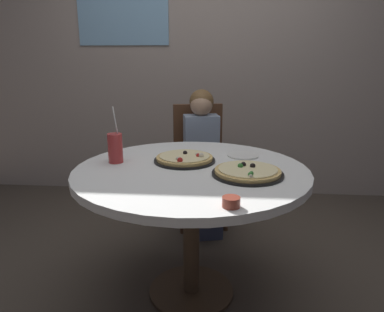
{
  "coord_description": "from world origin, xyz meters",
  "views": [
    {
      "loc": [
        0.15,
        -1.75,
        1.29
      ],
      "look_at": [
        0.0,
        0.05,
        0.8
      ],
      "focal_mm": 33.01,
      "sensor_mm": 36.0,
      "label": 1
    }
  ],
  "objects": [
    {
      "name": "diner_child",
      "position": [
        0.02,
        0.82,
        0.48
      ],
      "size": [
        0.33,
        0.43,
        1.08
      ],
      "color": "#3F4766",
      "rests_on": "ground_plane"
    },
    {
      "name": "pizza_cheese",
      "position": [
        -0.05,
        0.12,
        0.77
      ],
      "size": [
        0.34,
        0.34,
        0.05
      ],
      "color": "black",
      "rests_on": "dining_table"
    },
    {
      "name": "soda_cup",
      "position": [
        -0.42,
        0.07,
        0.83
      ],
      "size": [
        0.08,
        0.08,
        0.31
      ],
      "color": "#B73333",
      "rests_on": "dining_table"
    },
    {
      "name": "dining_table",
      "position": [
        0.0,
        0.0,
        0.65
      ],
      "size": [
        1.22,
        1.22,
        0.75
      ],
      "color": "white",
      "rests_on": "ground_plane"
    },
    {
      "name": "chair_wooden",
      "position": [
        -0.02,
        1.0,
        0.53
      ],
      "size": [
        0.48,
        0.48,
        0.95
      ],
      "color": "brown",
      "rests_on": "ground_plane"
    },
    {
      "name": "sauce_bowl",
      "position": [
        0.2,
        -0.49,
        0.77
      ],
      "size": [
        0.07,
        0.07,
        0.04
      ],
      "primitive_type": "cylinder",
      "color": "brown",
      "rests_on": "dining_table"
    },
    {
      "name": "plate_small",
      "position": [
        0.28,
        0.25,
        0.76
      ],
      "size": [
        0.18,
        0.18,
        0.01
      ],
      "primitive_type": "cylinder",
      "color": "white",
      "rests_on": "dining_table"
    },
    {
      "name": "wall_with_window",
      "position": [
        -0.0,
        1.7,
        1.45
      ],
      "size": [
        5.2,
        0.14,
        2.9
      ],
      "color": "#A8998E",
      "rests_on": "ground_plane"
    },
    {
      "name": "ground_plane",
      "position": [
        0.0,
        0.0,
        0.0
      ],
      "size": [
        8.0,
        8.0,
        0.0
      ],
      "primitive_type": "plane",
      "color": "#4C4238"
    },
    {
      "name": "pizza_veggie",
      "position": [
        0.28,
        -0.1,
        0.77
      ],
      "size": [
        0.35,
        0.35,
        0.05
      ],
      "color": "black",
      "rests_on": "dining_table"
    }
  ]
}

